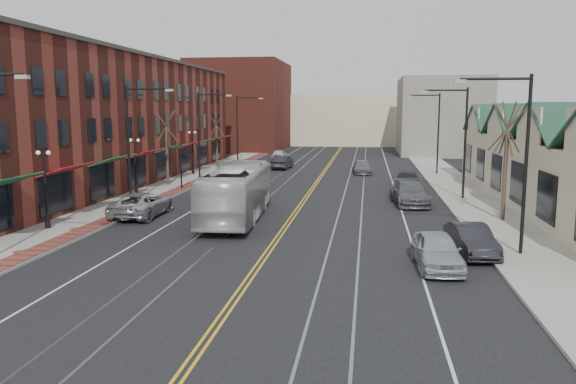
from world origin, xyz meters
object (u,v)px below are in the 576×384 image
(transit_bus, at_px, (237,192))
(parked_car_a, at_px, (437,251))
(parked_car_d, at_px, (406,181))
(parked_car_b, at_px, (471,240))
(parked_suv, at_px, (142,204))
(parked_car_c, at_px, (410,193))

(transit_bus, bearing_deg, parked_car_a, 135.92)
(transit_bus, distance_m, parked_car_d, 17.46)
(transit_bus, distance_m, parked_car_b, 14.28)
(parked_suv, bearing_deg, parked_car_d, -141.96)
(parked_suv, xyz_separation_m, parked_car_a, (16.80, -9.10, -0.01))
(parked_suv, height_order, parked_car_c, parked_car_c)
(parked_car_b, bearing_deg, parked_car_a, -134.14)
(parked_car_a, bearing_deg, parked_car_d, 85.97)
(parked_car_b, relative_size, parked_car_d, 0.90)
(transit_bus, distance_m, parked_car_c, 12.69)
(parked_suv, relative_size, parked_car_b, 1.28)
(parked_car_a, height_order, parked_car_b, parked_car_a)
(transit_bus, relative_size, parked_car_a, 2.64)
(parked_car_a, distance_m, parked_car_c, 15.90)
(transit_bus, height_order, parked_car_b, transit_bus)
(parked_car_b, distance_m, parked_car_c, 13.61)
(parked_car_b, bearing_deg, parked_suv, 152.82)
(parked_car_c, bearing_deg, parked_car_b, -87.97)
(parked_car_c, height_order, parked_car_d, parked_car_d)
(parked_suv, bearing_deg, parked_car_a, 150.82)
(transit_bus, xyz_separation_m, parked_car_b, (12.54, -6.77, -0.93))
(transit_bus, bearing_deg, parked_car_b, 148.09)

